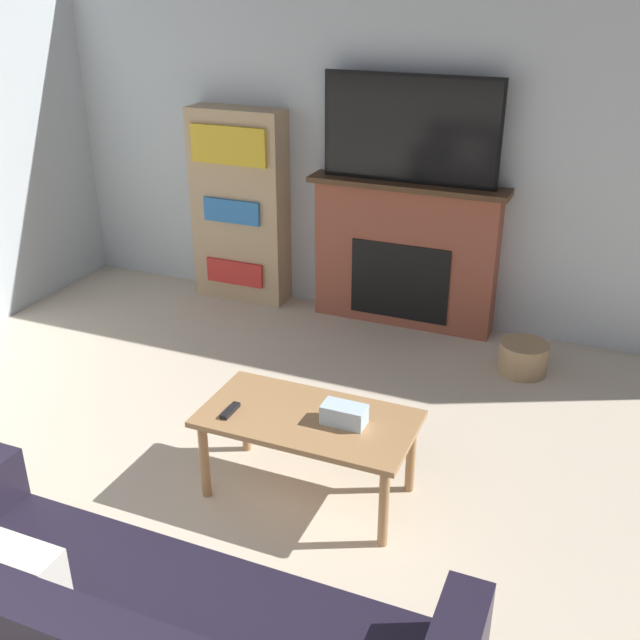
# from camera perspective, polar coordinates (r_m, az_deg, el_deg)

# --- Properties ---
(wall_back) EXTENTS (6.65, 0.06, 2.70)m
(wall_back) POSITION_cam_1_polar(r_m,az_deg,el_deg) (5.69, 6.23, 13.08)
(wall_back) COLOR silver
(wall_back) RESTS_ON ground_plane
(fireplace) EXTENTS (1.49, 0.28, 1.12)m
(fireplace) POSITION_cam_1_polar(r_m,az_deg,el_deg) (5.74, 6.47, 5.02)
(fireplace) COLOR brown
(fireplace) RESTS_ON ground_plane
(tv) EXTENTS (1.29, 0.03, 0.76)m
(tv) POSITION_cam_1_polar(r_m,az_deg,el_deg) (5.47, 6.89, 14.22)
(tv) COLOR black
(tv) RESTS_ON fireplace
(coffee_table) EXTENTS (1.09, 0.57, 0.47)m
(coffee_table) POSITION_cam_1_polar(r_m,az_deg,el_deg) (3.84, -0.92, -8.10)
(coffee_table) COLOR #A87A4C
(coffee_table) RESTS_ON ground_plane
(tissue_box) EXTENTS (0.22, 0.12, 0.10)m
(tissue_box) POSITION_cam_1_polar(r_m,az_deg,el_deg) (3.73, 1.85, -7.20)
(tissue_box) COLOR silver
(tissue_box) RESTS_ON coffee_table
(remote_control) EXTENTS (0.04, 0.15, 0.02)m
(remote_control) POSITION_cam_1_polar(r_m,az_deg,el_deg) (3.86, -6.86, -6.87)
(remote_control) COLOR black
(remote_control) RESTS_ON coffee_table
(bookshelf) EXTENTS (0.78, 0.29, 1.57)m
(bookshelf) POSITION_cam_1_polar(r_m,az_deg,el_deg) (6.16, -6.13, 8.61)
(bookshelf) COLOR tan
(bookshelf) RESTS_ON ground_plane
(storage_basket) EXTENTS (0.33, 0.33, 0.22)m
(storage_basket) POSITION_cam_1_polar(r_m,az_deg,el_deg) (5.32, 15.23, -2.78)
(storage_basket) COLOR tan
(storage_basket) RESTS_ON ground_plane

